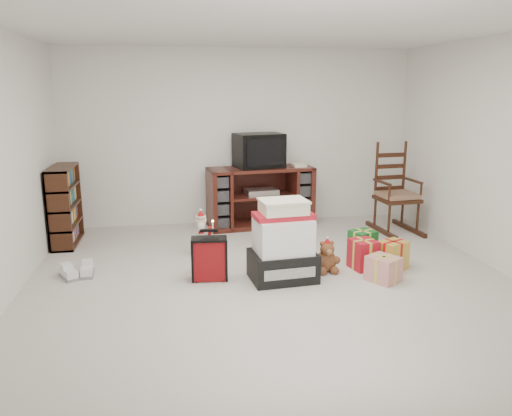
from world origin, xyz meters
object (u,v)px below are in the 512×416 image
Objects in this scene: gift_pile at (283,246)px; santa_figurine at (268,232)px; gift_cluster at (370,256)px; sneaker_pair at (78,272)px; bookshelf at (65,207)px; tv_stand at (261,197)px; mrs_claus_figurine at (201,237)px; crt_television at (259,150)px; red_suitcase at (209,259)px; teddy_bear at (326,258)px; rocking_chair at (395,200)px.

santa_figurine is (0.05, 1.04, -0.15)m from gift_pile.
gift_cluster is (0.98, -0.88, -0.07)m from santa_figurine.
santa_figurine is 2.26m from sneaker_pair.
bookshelf is 1.20× the size of gift_pile.
tv_stand is 2.81× the size of mrs_claus_figurine.
santa_figurine is 1.00× the size of mrs_claus_figurine.
santa_figurine is at bearing -106.65° from crt_television.
mrs_claus_figurine is 1.72m from crt_television.
tv_stand is at bearing 51.17° from mrs_claus_figurine.
tv_stand is at bearing 85.10° from santa_figurine.
gift_pile is at bearing -34.47° from bookshelf.
crt_television is at bearing 52.56° from mrs_claus_figurine.
bookshelf reaches higher than red_suitcase.
tv_stand is 2.91× the size of red_suitcase.
mrs_claus_figurine is at bearing -23.46° from bookshelf.
gift_pile is (2.46, -1.69, -0.11)m from bookshelf.
gift_cluster is 2.37m from crt_television.
bookshelf is at bearing 156.54° from mrs_claus_figurine.
gift_pile is at bearing -100.14° from tv_stand.
gift_cluster is (0.51, 0.02, -0.01)m from teddy_bear.
rocking_chair is 3.75× the size of teddy_bear.
rocking_chair is 3.06m from red_suitcase.
gift_pile is at bearing -106.08° from crt_television.
crt_television is at bearing 9.97° from bookshelf.
gift_cluster is at bearing 4.13° from gift_pile.
bookshelf is 1.84m from mrs_claus_figurine.
bookshelf is (-2.59, -0.42, 0.05)m from tv_stand.
tv_stand is 1.62× the size of gift_cluster.
gift_pile is 0.88× the size of gift_cluster.
teddy_bear is (1.27, 0.03, -0.08)m from red_suitcase.
mrs_claus_figurine is 0.58× the size of gift_cluster.
gift_pile reaches higher than gift_cluster.
santa_figurine is at bearing 138.18° from gift_cluster.
tv_stand is 0.66m from crt_television.
mrs_claus_figurine is 1.43× the size of sneaker_pair.
red_suitcase reaches higher than sneaker_pair.
mrs_claus_figurine reaches higher than gift_cluster.
crt_television is (0.87, 2.02, 0.86)m from red_suitcase.
mrs_claus_figurine reaches higher than sneaker_pair.
tv_stand reaches higher than gift_cluster.
teddy_bear is at bearing -32.04° from mrs_claus_figurine.
gift_pile is 2.19m from sneaker_pair.
mrs_claus_figurine is at bearing -135.21° from tv_stand.
gift_pile is 1.06m from santa_figurine.
rocking_chair is 2.80m from mrs_claus_figurine.
sneaker_pair is 3.00m from crt_television.
tv_stand is at bearing 17.94° from sneaker_pair.
bookshelf reaches higher than mrs_claus_figurine.
red_suitcase is (-2.69, -1.44, -0.21)m from rocking_chair.
rocking_chair is 1.73× the size of crt_television.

